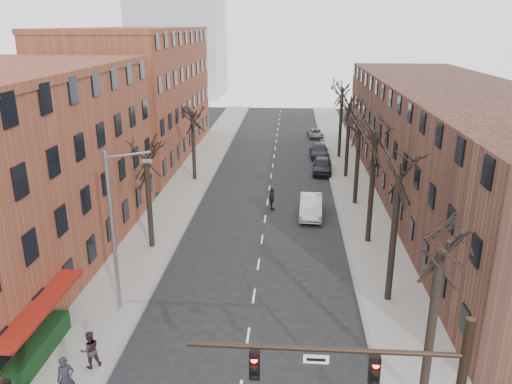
% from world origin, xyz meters
% --- Properties ---
extents(sidewalk_left, '(4.00, 90.00, 0.15)m').
position_xyz_m(sidewalk_left, '(-8.00, 35.00, 0.07)').
color(sidewalk_left, gray).
rests_on(sidewalk_left, ground).
extents(sidewalk_right, '(4.00, 90.00, 0.15)m').
position_xyz_m(sidewalk_right, '(8.00, 35.00, 0.07)').
color(sidewalk_right, gray).
rests_on(sidewalk_right, ground).
extents(building_left_far, '(12.00, 28.00, 14.00)m').
position_xyz_m(building_left_far, '(-16.00, 44.00, 7.00)').
color(building_left_far, brown).
rests_on(building_left_far, ground).
extents(building_right, '(12.00, 50.00, 10.00)m').
position_xyz_m(building_right, '(16.00, 30.00, 5.00)').
color(building_right, '#513125').
rests_on(building_right, ground).
extents(awning_left, '(1.20, 7.00, 0.15)m').
position_xyz_m(awning_left, '(-9.40, 6.00, 0.00)').
color(awning_left, maroon).
rests_on(awning_left, ground).
extents(hedge, '(0.80, 6.00, 1.00)m').
position_xyz_m(hedge, '(-9.50, 5.00, 0.65)').
color(hedge, '#123315').
rests_on(hedge, sidewalk_left).
extents(tree_right_b, '(5.20, 5.20, 10.80)m').
position_xyz_m(tree_right_b, '(7.60, 12.00, 0.00)').
color(tree_right_b, black).
rests_on(tree_right_b, ground).
extents(tree_right_c, '(5.20, 5.20, 11.60)m').
position_xyz_m(tree_right_c, '(7.60, 20.00, 0.00)').
color(tree_right_c, black).
rests_on(tree_right_c, ground).
extents(tree_right_d, '(5.20, 5.20, 10.00)m').
position_xyz_m(tree_right_d, '(7.60, 28.00, 0.00)').
color(tree_right_d, black).
rests_on(tree_right_d, ground).
extents(tree_right_e, '(5.20, 5.20, 10.80)m').
position_xyz_m(tree_right_e, '(7.60, 36.00, 0.00)').
color(tree_right_e, black).
rests_on(tree_right_e, ground).
extents(tree_right_f, '(5.20, 5.20, 11.60)m').
position_xyz_m(tree_right_f, '(7.60, 44.00, 0.00)').
color(tree_right_f, black).
rests_on(tree_right_f, ground).
extents(tree_left_a, '(5.20, 5.20, 9.50)m').
position_xyz_m(tree_left_a, '(-7.60, 18.00, 0.00)').
color(tree_left_a, black).
rests_on(tree_left_a, ground).
extents(tree_left_b, '(5.20, 5.20, 9.50)m').
position_xyz_m(tree_left_b, '(-7.60, 34.00, 0.00)').
color(tree_left_b, black).
rests_on(tree_left_b, ground).
extents(streetlight, '(2.45, 0.22, 9.03)m').
position_xyz_m(streetlight, '(-7.03, 10.00, 5.01)').
color(streetlight, slate).
rests_on(streetlight, ground).
extents(silver_sedan, '(1.99, 5.13, 1.67)m').
position_xyz_m(silver_sedan, '(3.69, 25.02, 0.83)').
color(silver_sedan, silver).
rests_on(silver_sedan, ground).
extents(parked_car_near, '(2.28, 4.99, 1.66)m').
position_xyz_m(parked_car_near, '(5.30, 37.45, 0.83)').
color(parked_car_near, black).
rests_on(parked_car_near, ground).
extents(parked_car_mid, '(2.17, 5.22, 1.51)m').
position_xyz_m(parked_car_mid, '(5.30, 44.18, 0.75)').
color(parked_car_mid, black).
rests_on(parked_car_mid, ground).
extents(parked_car_far, '(2.27, 4.35, 1.17)m').
position_xyz_m(parked_car_far, '(5.30, 54.80, 0.59)').
color(parked_car_far, slate).
rests_on(parked_car_far, ground).
extents(pedestrian_a, '(0.84, 0.74, 1.95)m').
position_xyz_m(pedestrian_a, '(-7.06, 3.02, 1.12)').
color(pedestrian_a, black).
rests_on(pedestrian_a, sidewalk_left).
extents(pedestrian_b, '(1.10, 1.04, 1.79)m').
position_xyz_m(pedestrian_b, '(-6.86, 5.06, 1.05)').
color(pedestrian_b, black).
rests_on(pedestrian_b, sidewalk_left).
extents(pedestrian_crossing, '(0.58, 1.17, 1.92)m').
position_xyz_m(pedestrian_crossing, '(0.45, 26.13, 0.96)').
color(pedestrian_crossing, black).
rests_on(pedestrian_crossing, ground).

